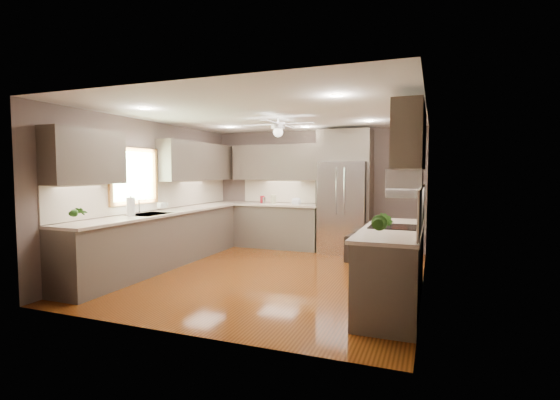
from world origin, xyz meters
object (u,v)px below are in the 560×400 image
Objects in this scene: soap_bottle at (163,205)px; stool at (358,248)px; canister_c at (273,199)px; potted_plant_right at (382,222)px; refrigerator at (344,194)px; potted_plant_left at (76,212)px; canister_b at (264,200)px; microwave at (405,183)px; paper_towel at (131,207)px; canister_a at (262,199)px; bowl at (296,203)px.

stool is at bearing 24.06° from soap_bottle.
canister_c is at bearing 61.13° from soap_bottle.
potted_plant_right is 0.15× the size of refrigerator.
potted_plant_left is at bearing -104.94° from canister_c.
microwave is at bearing -41.69° from canister_b.
canister_c is 4.27m from potted_plant_left.
stool is (1.97, -0.77, -0.79)m from canister_c.
microwave is at bearing 18.87° from potted_plant_left.
refrigerator is 5.05× the size of stool.
paper_towel reaches higher than stool.
canister_b is at bearing 77.64° from potted_plant_left.
canister_c is at bearing 124.60° from potted_plant_right.
refrigerator reaches higher than microwave.
potted_plant_left is (-1.10, -4.12, 0.07)m from canister_c.
canister_a is 2.49m from stool.
potted_plant_right is at bearing -96.08° from microwave.
canister_c is 0.53m from bowl.
refrigerator is (1.03, -0.04, 0.22)m from bowl.
soap_bottle is at bearing 95.62° from paper_towel.
stool is at bearing 114.53° from microwave.
soap_bottle is 0.63× the size of potted_plant_left.
bowl is 0.09× the size of refrigerator.
potted_plant_right is 3.42m from stool.
canister_a is at bearing 138.45° from microwave.
refrigerator reaches higher than stool.
canister_c is (0.20, 0.02, 0.02)m from canister_b.
canister_b is 4.93m from potted_plant_right.
canister_a is 0.50× the size of potted_plant_left.
potted_plant_left is at bearing -123.08° from refrigerator.
microwave is 2.52m from stool.
bowl is at bearing 152.47° from stool.
paper_towel is (-1.64, -3.07, 0.11)m from bowl.
canister_a is at bearing 175.69° from canister_c.
microwave reaches higher than canister_b.
stool is at bearing -21.46° from canister_c.
soap_bottle reaches higher than canister_a.
bowl is (0.72, 0.00, -0.04)m from canister_b.
stool is (3.07, 3.35, -0.86)m from potted_plant_left.
bowl is at bearing -2.22° from canister_c.
potted_plant_right is at bearing -53.31° from canister_b.
potted_plant_right is (3.95, -1.79, 0.08)m from soap_bottle.
paper_towel is (-3.99, -0.33, -0.40)m from microwave.
refrigerator reaches higher than potted_plant_left.
canister_c is 0.40× the size of stool.
refrigerator is at bearing -2.38° from canister_a.
canister_c is 4.01m from microwave.
soap_bottle is at bearing -128.56° from bowl.
stool is (1.44, -0.75, -0.73)m from bowl.
paper_towel is at bearing -105.34° from canister_a.
potted_plant_left is (-0.90, -4.10, 0.09)m from canister_b.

